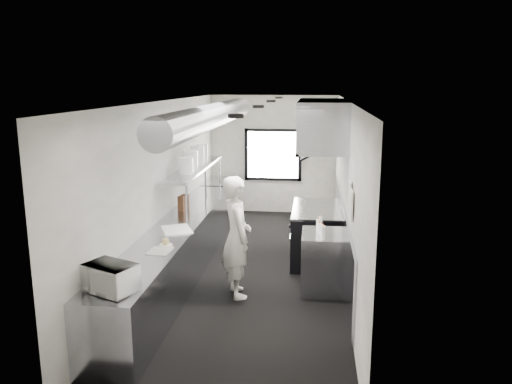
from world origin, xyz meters
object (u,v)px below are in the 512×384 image
(small_plate, at_px, (166,245))
(plate_stack_d, at_px, (202,153))
(range, at_px, (316,234))
(squeeze_bottle_b, at_px, (321,230))
(bottle_station, at_px, (323,262))
(deli_tub_b, at_px, (116,270))
(squeeze_bottle_a, at_px, (323,233))
(pass_shelf, at_px, (195,169))
(knife_block, at_px, (183,203))
(squeeze_bottle_c, at_px, (319,228))
(far_work_table, at_px, (220,200))
(microwave, at_px, (110,278))
(plate_stack_b, at_px, (190,160))
(plate_stack_a, at_px, (186,166))
(plate_stack_c, at_px, (197,155))
(deli_tub_a, at_px, (117,266))
(squeeze_bottle_d, at_px, (318,225))
(squeeze_bottle_e, at_px, (320,222))
(line_cook, at_px, (237,237))
(prep_counter, at_px, (177,252))
(exhaust_hood, at_px, (322,125))
(cutting_board, at_px, (177,230))

(small_plate, height_order, plate_stack_d, plate_stack_d)
(range, distance_m, small_plate, 3.07)
(squeeze_bottle_b, bearing_deg, bottle_station, 69.41)
(deli_tub_b, distance_m, plate_stack_d, 4.32)
(squeeze_bottle_b, bearing_deg, squeeze_bottle_a, -83.24)
(pass_shelf, relative_size, deli_tub_b, 19.25)
(knife_block, relative_size, squeeze_bottle_c, 1.56)
(range, height_order, far_work_table, range)
(microwave, distance_m, squeeze_bottle_b, 3.23)
(far_work_table, relative_size, plate_stack_b, 3.46)
(microwave, xyz_separation_m, plate_stack_a, (-0.02, 3.42, 0.66))
(bottle_station, bearing_deg, squeeze_bottle_b, -110.59)
(plate_stack_c, bearing_deg, plate_stack_d, 86.62)
(deli_tub_a, bearing_deg, squeeze_bottle_d, 38.76)
(plate_stack_a, xyz_separation_m, squeeze_bottle_c, (2.25, -1.04, -0.73))
(plate_stack_b, bearing_deg, far_work_table, 88.84)
(squeeze_bottle_e, bearing_deg, small_plate, -150.74)
(squeeze_bottle_b, xyz_separation_m, squeeze_bottle_d, (-0.04, 0.24, 0.00))
(pass_shelf, distance_m, squeeze_bottle_e, 2.72)
(line_cook, bearing_deg, prep_counter, 41.76)
(microwave, height_order, plate_stack_a, plate_stack_a)
(squeeze_bottle_a, distance_m, squeeze_bottle_c, 0.25)
(pass_shelf, height_order, plate_stack_d, plate_stack_d)
(line_cook, bearing_deg, plate_stack_a, 16.53)
(line_cook, height_order, plate_stack_b, plate_stack_b)
(squeeze_bottle_a, relative_size, squeeze_bottle_c, 1.16)
(line_cook, xyz_separation_m, knife_block, (-1.16, 1.45, 0.13))
(exhaust_hood, distance_m, deli_tub_a, 4.26)
(plate_stack_a, height_order, squeeze_bottle_c, plate_stack_a)
(squeeze_bottle_c, bearing_deg, plate_stack_a, 155.10)
(microwave, distance_m, squeeze_bottle_a, 3.12)
(range, distance_m, squeeze_bottle_c, 1.53)
(plate_stack_d, bearing_deg, squeeze_bottle_d, -44.21)
(prep_counter, relative_size, plate_stack_a, 21.52)
(bottle_station, distance_m, plate_stack_d, 3.54)
(plate_stack_a, xyz_separation_m, plate_stack_d, (-0.02, 1.31, 0.03))
(bottle_station, bearing_deg, knife_block, 154.77)
(knife_block, height_order, squeeze_bottle_c, knife_block)
(far_work_table, distance_m, deli_tub_a, 5.72)
(range, bearing_deg, squeeze_bottle_d, -88.87)
(prep_counter, xyz_separation_m, plate_stack_c, (-0.06, 1.79, 1.30))
(exhaust_hood, xyz_separation_m, deli_tub_b, (-2.38, -3.33, -1.43))
(bottle_station, bearing_deg, deli_tub_b, -141.60)
(bottle_station, bearing_deg, range, 94.57)
(plate_stack_c, height_order, squeeze_bottle_e, plate_stack_c)
(knife_block, bearing_deg, plate_stack_a, -41.29)
(prep_counter, relative_size, plate_stack_d, 17.24)
(deli_tub_b, height_order, plate_stack_c, plate_stack_c)
(plate_stack_a, xyz_separation_m, squeeze_bottle_d, (2.24, -0.88, -0.72))
(cutting_board, bearing_deg, line_cook, -12.41)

